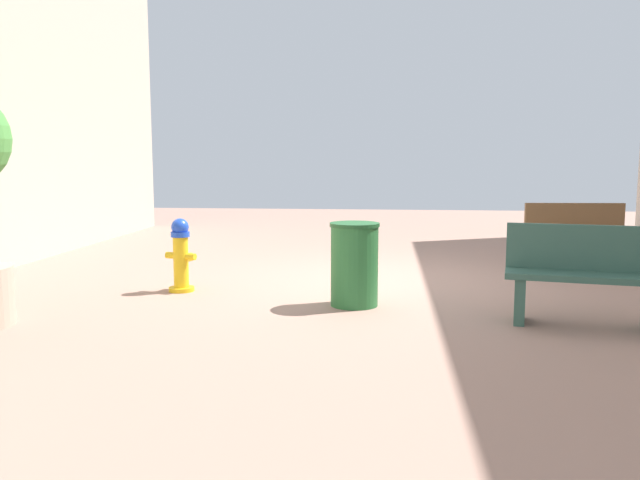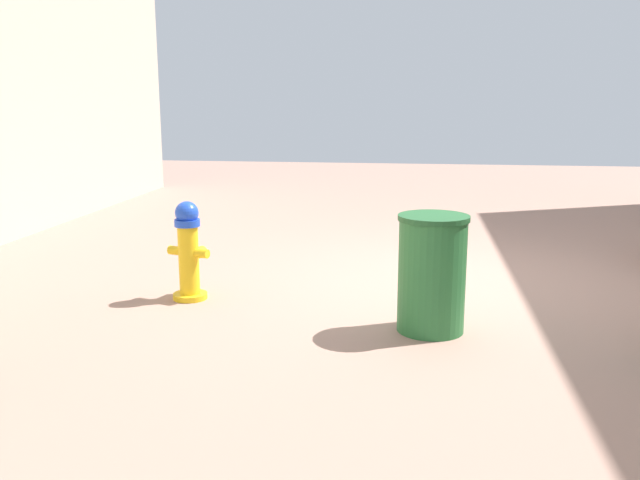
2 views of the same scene
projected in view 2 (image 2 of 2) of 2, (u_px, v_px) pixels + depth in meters
ground_plane at (462, 282)px, 6.56m from camera, size 23.40×23.40×0.00m
fire_hydrant at (189, 250)px, 5.93m from camera, size 0.41×0.38×0.88m
trash_bin at (432, 273)px, 5.11m from camera, size 0.54×0.54×0.90m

